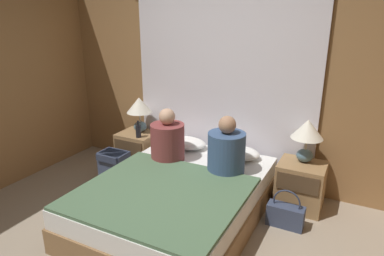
{
  "coord_description": "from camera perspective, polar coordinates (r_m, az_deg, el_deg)",
  "views": [
    {
      "loc": [
        1.5,
        -1.97,
        1.98
      ],
      "look_at": [
        0.0,
        0.95,
        0.87
      ],
      "focal_mm": 32.0,
      "sensor_mm": 36.0,
      "label": 1
    }
  ],
  "objects": [
    {
      "name": "ground_plane",
      "position": [
        3.17,
        -8.44,
        -20.29
      ],
      "size": [
        16.0,
        16.0,
        0.0
      ],
      "primitive_type": "plane",
      "color": "gray"
    },
    {
      "name": "wall_back",
      "position": [
        4.1,
        5.32,
        8.29
      ],
      "size": [
        4.44,
        0.06,
        2.5
      ],
      "color": "olive",
      "rests_on": "ground_plane"
    },
    {
      "name": "curtain_panel",
      "position": [
        4.07,
        4.92,
        6.21
      ],
      "size": [
        2.44,
        0.02,
        2.23
      ],
      "color": "silver",
      "rests_on": "ground_plane"
    },
    {
      "name": "bed",
      "position": [
        3.5,
        -2.32,
        -11.8
      ],
      "size": [
        1.51,
        2.02,
        0.42
      ],
      "color": "olive",
      "rests_on": "ground_plane"
    },
    {
      "name": "nightstand_left",
      "position": [
        4.58,
        -8.95,
        -3.77
      ],
      "size": [
        0.47,
        0.42,
        0.5
      ],
      "color": "#937047",
      "rests_on": "ground_plane"
    },
    {
      "name": "nightstand_right",
      "position": [
        3.84,
        17.59,
        -9.1
      ],
      "size": [
        0.47,
        0.42,
        0.5
      ],
      "color": "#937047",
      "rests_on": "ground_plane"
    },
    {
      "name": "lamp_left",
      "position": [
        4.46,
        -8.77,
        3.24
      ],
      "size": [
        0.33,
        0.33,
        0.46
      ],
      "color": "slate",
      "rests_on": "nightstand_left"
    },
    {
      "name": "lamp_right",
      "position": [
        3.69,
        18.64,
        -0.83
      ],
      "size": [
        0.33,
        0.33,
        0.46
      ],
      "color": "slate",
      "rests_on": "nightstand_right"
    },
    {
      "name": "pillow_left",
      "position": [
        4.15,
        -0.99,
        -2.5
      ],
      "size": [
        0.49,
        0.35,
        0.12
      ],
      "color": "white",
      "rests_on": "bed"
    },
    {
      "name": "pillow_right",
      "position": [
        3.9,
        7.67,
        -4.09
      ],
      "size": [
        0.49,
        0.35,
        0.12
      ],
      "color": "white",
      "rests_on": "bed"
    },
    {
      "name": "blanket_on_bed",
      "position": [
        3.16,
        -5.17,
        -10.7
      ],
      "size": [
        1.45,
        1.34,
        0.03
      ],
      "color": "#4C6B4C",
      "rests_on": "bed"
    },
    {
      "name": "person_left_in_bed",
      "position": [
        3.78,
        -4.09,
        -1.96
      ],
      "size": [
        0.37,
        0.37,
        0.59
      ],
      "color": "brown",
      "rests_on": "bed"
    },
    {
      "name": "person_right_in_bed",
      "position": [
        3.49,
        5.76,
        -3.72
      ],
      "size": [
        0.38,
        0.38,
        0.6
      ],
      "color": "#38517A",
      "rests_on": "bed"
    },
    {
      "name": "beer_bottle_on_left_stand",
      "position": [
        4.31,
        -8.93,
        -0.49
      ],
      "size": [
        0.07,
        0.07,
        0.22
      ],
      "color": "black",
      "rests_on": "nightstand_left"
    },
    {
      "name": "backpack_on_floor",
      "position": [
        4.28,
        -12.83,
        -6.09
      ],
      "size": [
        0.33,
        0.26,
        0.39
      ],
      "color": "#333D56",
      "rests_on": "ground_plane"
    },
    {
      "name": "handbag_on_floor",
      "position": [
        3.54,
        15.31,
        -13.76
      ],
      "size": [
        0.35,
        0.14,
        0.39
      ],
      "color": "#333D56",
      "rests_on": "ground_plane"
    }
  ]
}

